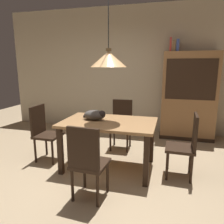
# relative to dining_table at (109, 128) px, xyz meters

# --- Properties ---
(ground) EXTENTS (10.00, 10.00, 0.00)m
(ground) POSITION_rel_dining_table_xyz_m (-0.01, -0.51, -0.65)
(ground) COLOR tan
(back_wall) EXTENTS (6.40, 0.10, 2.90)m
(back_wall) POSITION_rel_dining_table_xyz_m (-0.01, 2.14, 0.80)
(back_wall) COLOR beige
(back_wall) RESTS_ON ground
(dining_table) EXTENTS (1.40, 0.90, 0.75)m
(dining_table) POSITION_rel_dining_table_xyz_m (0.00, 0.00, 0.00)
(dining_table) COLOR #A87A4C
(dining_table) RESTS_ON ground
(chair_near_front) EXTENTS (0.43, 0.43, 0.93)m
(chair_near_front) POSITION_rel_dining_table_xyz_m (-0.01, -0.88, -0.14)
(chair_near_front) COLOR black
(chair_near_front) RESTS_ON ground
(chair_left_side) EXTENTS (0.41, 0.41, 0.93)m
(chair_left_side) POSITION_rel_dining_table_xyz_m (-1.13, 0.00, -0.14)
(chair_left_side) COLOR black
(chair_left_side) RESTS_ON ground
(chair_right_side) EXTENTS (0.41, 0.41, 0.93)m
(chair_right_side) POSITION_rel_dining_table_xyz_m (1.13, -0.00, -0.14)
(chair_right_side) COLOR black
(chair_right_side) RESTS_ON ground
(chair_far_back) EXTENTS (0.41, 0.41, 0.93)m
(chair_far_back) POSITION_rel_dining_table_xyz_m (-0.00, 0.88, -0.14)
(chair_far_back) COLOR black
(chair_far_back) RESTS_ON ground
(cat_sleeping) EXTENTS (0.39, 0.23, 0.16)m
(cat_sleeping) POSITION_rel_dining_table_xyz_m (-0.23, 0.03, 0.18)
(cat_sleeping) COLOR #4C4742
(cat_sleeping) RESTS_ON dining_table
(pendant_lamp) EXTENTS (0.52, 0.52, 1.30)m
(pendant_lamp) POSITION_rel_dining_table_xyz_m (-0.00, 0.00, 1.01)
(pendant_lamp) COLOR #E0A86B
(hutch_bookcase) EXTENTS (1.12, 0.45, 1.85)m
(hutch_bookcase) POSITION_rel_dining_table_xyz_m (1.25, 1.80, 0.24)
(hutch_bookcase) COLOR olive
(hutch_bookcase) RESTS_ON ground
(book_red_tall) EXTENTS (0.04, 0.22, 0.28)m
(book_red_tall) POSITION_rel_dining_table_xyz_m (0.82, 1.81, 1.34)
(book_red_tall) COLOR #B73833
(book_red_tall) RESTS_ON hutch_bookcase
(book_brown_thick) EXTENTS (0.06, 0.24, 0.22)m
(book_brown_thick) POSITION_rel_dining_table_xyz_m (0.89, 1.81, 1.31)
(book_brown_thick) COLOR brown
(book_brown_thick) RESTS_ON hutch_bookcase
(book_blue_wide) EXTENTS (0.06, 0.24, 0.24)m
(book_blue_wide) POSITION_rel_dining_table_xyz_m (0.96, 1.81, 1.32)
(book_blue_wide) COLOR #384C93
(book_blue_wide) RESTS_ON hutch_bookcase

